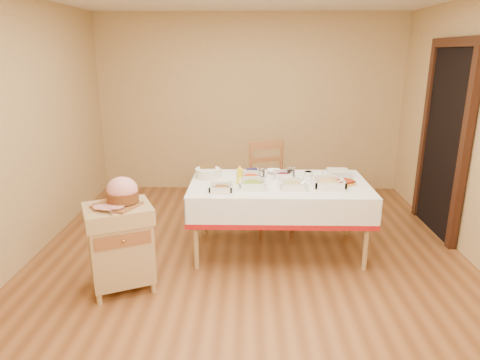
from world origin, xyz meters
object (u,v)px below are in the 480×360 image
(butcher_cart, at_px, (120,242))
(preserve_jar_right, at_px, (291,172))
(preserve_jar_left, at_px, (261,173))
(bread_basket, at_px, (208,173))
(dining_table, at_px, (279,197))
(brass_platter, at_px, (340,182))
(plate_stack, at_px, (338,173))
(dining_chair, at_px, (270,184))
(mustard_bottle, at_px, (240,175))
(ham_on_board, at_px, (122,193))

(butcher_cart, height_order, preserve_jar_right, preserve_jar_right)
(preserve_jar_left, relative_size, bread_basket, 0.41)
(dining_table, xyz_separation_m, bread_basket, (-0.75, 0.18, 0.21))
(brass_platter, bearing_deg, plate_stack, 83.05)
(butcher_cart, relative_size, preserve_jar_right, 7.03)
(preserve_jar_left, bearing_deg, brass_platter, -16.29)
(dining_chair, relative_size, preserve_jar_left, 9.33)
(plate_stack, distance_m, brass_platter, 0.29)
(preserve_jar_left, xyz_separation_m, mustard_bottle, (-0.22, -0.24, 0.04))
(dining_table, height_order, plate_stack, plate_stack)
(ham_on_board, relative_size, bread_basket, 1.41)
(preserve_jar_right, relative_size, plate_stack, 0.51)
(preserve_jar_left, distance_m, plate_stack, 0.84)
(preserve_jar_right, distance_m, bread_basket, 0.89)
(dining_chair, height_order, bread_basket, dining_chair)
(ham_on_board, bearing_deg, bread_basket, 55.73)
(dining_table, xyz_separation_m, dining_chair, (-0.06, 0.68, -0.07))
(dining_table, height_order, dining_chair, dining_chair)
(dining_chair, distance_m, brass_platter, 1.01)
(dining_table, distance_m, brass_platter, 0.65)
(ham_on_board, height_order, brass_platter, ham_on_board)
(preserve_jar_left, bearing_deg, bread_basket, -177.75)
(plate_stack, bearing_deg, mustard_bottle, -164.58)
(dining_table, xyz_separation_m, mustard_bottle, (-0.40, -0.03, 0.25))
(brass_platter, bearing_deg, dining_table, 177.16)
(plate_stack, bearing_deg, butcher_cart, -153.20)
(dining_table, relative_size, ham_on_board, 4.83)
(plate_stack, bearing_deg, preserve_jar_right, -176.73)
(dining_table, relative_size, butcher_cart, 2.32)
(ham_on_board, bearing_deg, dining_chair, 47.19)
(bread_basket, height_order, brass_platter, bread_basket)
(preserve_jar_right, relative_size, brass_platter, 0.36)
(dining_table, bearing_deg, bread_basket, 166.44)
(ham_on_board, relative_size, mustard_bottle, 1.94)
(dining_chair, bearing_deg, plate_stack, -30.74)
(dining_table, height_order, mustard_bottle, mustard_bottle)
(mustard_bottle, xyz_separation_m, plate_stack, (1.06, 0.29, -0.05))
(preserve_jar_left, xyz_separation_m, plate_stack, (0.84, 0.05, -0.02))
(ham_on_board, bearing_deg, brass_platter, 20.08)
(mustard_bottle, relative_size, bread_basket, 0.73)
(preserve_jar_right, height_order, brass_platter, preserve_jar_right)
(dining_table, distance_m, ham_on_board, 1.62)
(dining_table, xyz_separation_m, butcher_cart, (-1.44, -0.80, -0.15))
(ham_on_board, xyz_separation_m, brass_platter, (2.02, 0.74, -0.11))
(brass_platter, bearing_deg, bread_basket, 171.21)
(bread_basket, relative_size, plate_stack, 1.21)
(dining_chair, bearing_deg, preserve_jar_right, -66.49)
(preserve_jar_left, height_order, mustard_bottle, mustard_bottle)
(ham_on_board, distance_m, preserve_jar_left, 1.56)
(butcher_cart, distance_m, mustard_bottle, 1.35)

